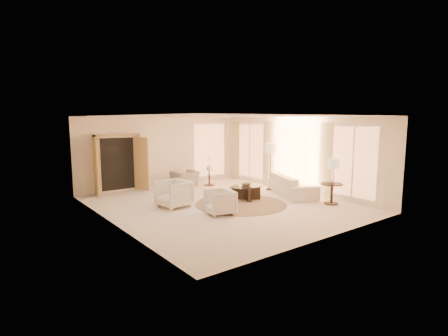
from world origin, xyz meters
TOP-DOWN VIEW (x-y plane):
  - room at (0.00, 0.00)m, footprint 7.04×8.04m
  - windows_right at (3.45, 0.10)m, footprint 0.10×6.40m
  - window_back_corner at (2.30, 3.95)m, footprint 1.70×0.10m
  - curtains_right at (3.40, 1.00)m, footprint 0.06×5.20m
  - french_doors at (-1.90, 3.82)m, footprint 1.95×0.66m
  - area_rug at (0.53, -0.33)m, footprint 3.83×3.83m
  - sofa at (2.90, -0.37)m, footprint 1.89×2.62m
  - armchair_left at (-1.38, 0.64)m, footprint 0.95×1.00m
  - armchair_right at (-0.73, -0.90)m, footprint 0.88×0.91m
  - accent_chair at (0.62, 3.31)m, footprint 1.00×0.69m
  - coffee_table at (1.08, 0.06)m, footprint 1.51×1.51m
  - end_table at (2.85, -2.08)m, footprint 0.71×0.71m
  - side_table at (1.54, 2.92)m, footprint 0.54×0.54m
  - floor_lamp_near at (2.90, 0.75)m, footprint 0.44×0.44m
  - floor_lamp_far at (2.90, -2.09)m, footprint 0.36×0.36m
  - bowl at (1.08, 0.06)m, footprint 0.34×0.34m
  - end_vase at (2.85, -2.08)m, footprint 0.16×0.16m
  - side_vase at (1.54, 2.92)m, footprint 0.30×0.30m

SIDE VIEW (x-z plane):
  - area_rug at x=0.53m, z-range 0.00..0.01m
  - coffee_table at x=1.08m, z-range 0.06..0.54m
  - sofa at x=2.90m, z-range 0.00..0.71m
  - side_table at x=1.54m, z-range 0.07..0.70m
  - armchair_right at x=-0.73m, z-range 0.00..0.78m
  - accent_chair at x=0.62m, z-range 0.00..0.83m
  - end_table at x=2.85m, z-range 0.12..0.80m
  - armchair_left at x=-1.38m, z-range 0.00..0.92m
  - bowl at x=1.08m, z-range 0.48..0.56m
  - end_vase at x=2.85m, z-range 0.67..0.82m
  - side_vase at x=1.54m, z-range 0.63..0.87m
  - french_doors at x=-1.90m, z-range -0.01..2.15m
  - floor_lamp_far at x=2.90m, z-range 0.51..1.98m
  - curtains_right at x=3.40m, z-range 0.00..2.60m
  - windows_right at x=3.45m, z-range 0.15..2.55m
  - window_back_corner at x=2.30m, z-range 0.15..2.55m
  - room at x=0.00m, z-range -0.02..2.81m
  - floor_lamp_near at x=2.90m, z-range 0.63..2.44m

